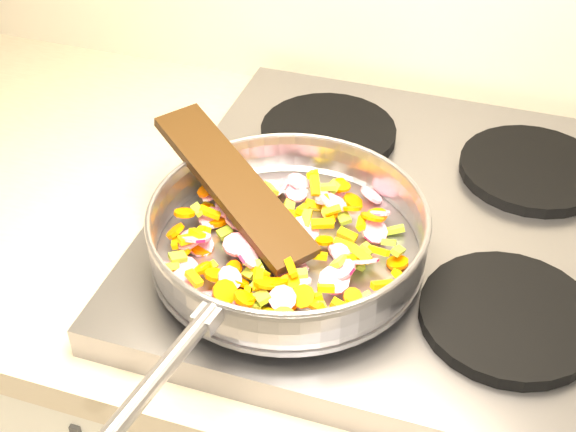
% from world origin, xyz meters
% --- Properties ---
extents(cooktop, '(0.60, 0.60, 0.04)m').
position_xyz_m(cooktop, '(-0.70, 1.67, 0.92)').
color(cooktop, '#939399').
rests_on(cooktop, counter_top).
extents(grate_fl, '(0.19, 0.19, 0.02)m').
position_xyz_m(grate_fl, '(-0.84, 1.52, 0.95)').
color(grate_fl, black).
rests_on(grate_fl, cooktop).
extents(grate_fr, '(0.19, 0.19, 0.02)m').
position_xyz_m(grate_fr, '(-0.56, 1.52, 0.95)').
color(grate_fr, black).
rests_on(grate_fr, cooktop).
extents(grate_bl, '(0.19, 0.19, 0.02)m').
position_xyz_m(grate_bl, '(-0.84, 1.81, 0.95)').
color(grate_bl, black).
rests_on(grate_bl, cooktop).
extents(grate_br, '(0.19, 0.19, 0.02)m').
position_xyz_m(grate_br, '(-0.56, 1.81, 0.95)').
color(grate_br, black).
rests_on(grate_br, cooktop).
extents(saute_pan, '(0.36, 0.52, 0.06)m').
position_xyz_m(saute_pan, '(-0.81, 1.54, 0.99)').
color(saute_pan, '#9E9EA5').
rests_on(saute_pan, grate_fl).
extents(vegetable_heap, '(0.29, 0.28, 0.06)m').
position_xyz_m(vegetable_heap, '(-0.82, 1.53, 0.98)').
color(vegetable_heap, '#E1AF05').
rests_on(vegetable_heap, saute_pan).
extents(wooden_spatula, '(0.25, 0.20, 0.07)m').
position_xyz_m(wooden_spatula, '(-0.89, 1.58, 1.01)').
color(wooden_spatula, black).
rests_on(wooden_spatula, saute_pan).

